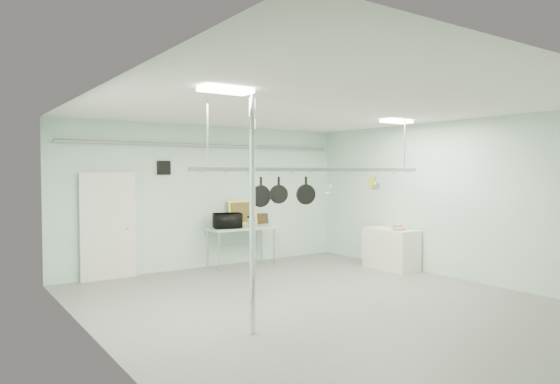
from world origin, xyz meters
TOP-DOWN VIEW (x-y plane):
  - floor at (0.00, 0.00)m, footprint 8.00×8.00m
  - ceiling at (0.00, 0.00)m, footprint 7.00×8.00m
  - back_wall at (0.00, 3.99)m, footprint 7.00×0.02m
  - right_wall at (3.49, 0.00)m, footprint 0.02×8.00m
  - door at (-2.30, 3.94)m, footprint 1.10×0.10m
  - wall_vent at (-1.10, 3.97)m, footprint 0.30×0.04m
  - conduit_pipe at (0.00, 3.90)m, footprint 6.60×0.07m
  - chrome_pole at (-1.70, -0.60)m, footprint 0.08×0.08m
  - prep_table at (0.60, 3.60)m, footprint 1.60×0.70m
  - side_cabinet at (3.15, 1.40)m, footprint 0.60×1.20m
  - pot_rack at (0.20, 0.30)m, footprint 4.80×0.06m
  - light_panel_left at (-2.20, -0.80)m, footprint 0.65×0.30m
  - light_panel_right at (2.40, 0.60)m, footprint 0.65×0.30m
  - microwave at (0.20, 3.54)m, footprint 0.70×0.57m
  - coffee_canister at (0.82, 3.55)m, footprint 0.19×0.19m
  - painting_large at (0.81, 3.90)m, footprint 0.79×0.19m
  - painting_small at (1.37, 3.90)m, footprint 0.30×0.09m
  - fruit_bowl at (3.09, 1.13)m, footprint 0.44×0.44m
  - skillet_left at (-0.99, 0.30)m, footprint 0.35×0.09m
  - skillet_mid at (-0.65, 0.30)m, footprint 0.30×0.17m
  - skillet_right at (-0.10, 0.30)m, footprint 0.34×0.16m
  - whisk at (0.39, 0.30)m, footprint 0.18×0.18m
  - grater at (1.43, 0.30)m, footprint 0.10×0.03m
  - saucepan at (1.52, 0.30)m, footprint 0.15×0.11m
  - fruit_cluster at (3.09, 1.13)m, footprint 0.24×0.24m

SIDE VIEW (x-z plane):
  - floor at x=0.00m, z-range 0.00..0.00m
  - side_cabinet at x=3.15m, z-range 0.00..0.90m
  - prep_table at x=0.60m, z-range 0.38..1.28m
  - fruit_bowl at x=3.09m, z-range 0.90..0.99m
  - fruit_cluster at x=3.09m, z-range 0.94..1.03m
  - coffee_canister at x=0.82m, z-range 0.91..1.10m
  - painting_small at x=1.37m, z-range 0.90..1.16m
  - door at x=-2.30m, z-range -0.05..2.15m
  - microwave at x=0.20m, z-range 0.91..1.24m
  - painting_large at x=0.81m, z-range 0.90..1.49m
  - back_wall at x=0.00m, z-range 0.00..3.20m
  - right_wall at x=3.49m, z-range 0.00..3.20m
  - chrome_pole at x=-1.70m, z-range 0.00..3.20m
  - skillet_left at x=-0.99m, z-range 1.62..2.09m
  - skillet_right at x=-0.10m, z-range 1.64..2.09m
  - skillet_mid at x=-0.65m, z-range 1.66..2.09m
  - whisk at x=0.39m, z-range 1.74..2.09m
  - grater at x=1.43m, z-range 1.84..2.09m
  - saucepan at x=1.52m, z-range 1.84..2.09m
  - pot_rack at x=0.20m, z-range 1.73..2.73m
  - wall_vent at x=-1.10m, z-range 2.10..2.40m
  - conduit_pipe at x=0.00m, z-range 2.71..2.79m
  - light_panel_left at x=-2.20m, z-range 3.14..3.19m
  - light_panel_right at x=2.40m, z-range 3.14..3.19m
  - ceiling at x=0.00m, z-range 3.18..3.20m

